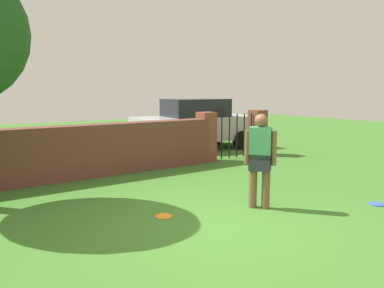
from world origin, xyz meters
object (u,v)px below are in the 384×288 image
at_px(car, 195,124).
at_px(frisbee_blue, 377,204).
at_px(person, 260,157).
at_px(frisbee_orange, 164,216).

bearing_deg(car, frisbee_blue, 88.51).
bearing_deg(car, person, 71.02).
xyz_separation_m(person, frisbee_orange, (-1.59, 0.52, -0.89)).
distance_m(car, frisbee_blue, 7.13).
bearing_deg(frisbee_orange, person, -18.23).
height_order(person, frisbee_blue, person).
bearing_deg(person, frisbee_blue, 22.44).
bearing_deg(frisbee_blue, car, 82.15).
xyz_separation_m(person, frisbee_blue, (1.85, -1.06, -0.89)).
xyz_separation_m(car, frisbee_blue, (-0.97, -7.01, -0.85)).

